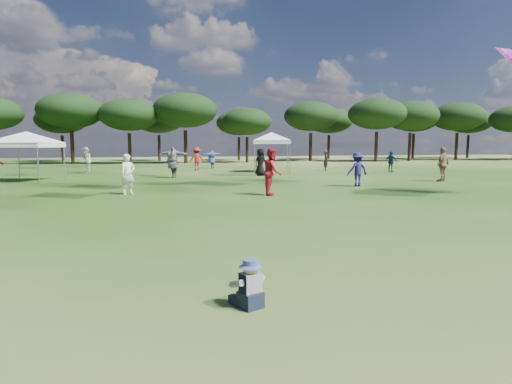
% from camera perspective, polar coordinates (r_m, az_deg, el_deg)
% --- Properties ---
extents(tree_line, '(108.78, 17.63, 7.77)m').
position_cam_1_polar(tree_line, '(50.44, -10.81, 10.10)').
color(tree_line, black).
rests_on(tree_line, ground).
extents(tent_left, '(5.54, 5.54, 2.99)m').
position_cam_1_polar(tent_left, '(26.32, -28.31, 6.84)').
color(tent_left, gray).
rests_on(tent_left, ground).
extents(tent_right, '(5.21, 5.21, 3.20)m').
position_cam_1_polar(tent_right, '(31.54, 2.09, 7.73)').
color(tent_right, gray).
rests_on(tent_right, ground).
extents(toddler, '(0.45, 0.49, 0.60)m').
position_cam_1_polar(toddler, '(5.33, -0.91, -12.38)').
color(toddler, '#151D30').
rests_on(toddler, ground).
extents(festival_crowd, '(28.85, 21.02, 1.86)m').
position_cam_1_polar(festival_crowd, '(26.81, -8.34, 3.85)').
color(festival_crowd, navy).
rests_on(festival_crowd, ground).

